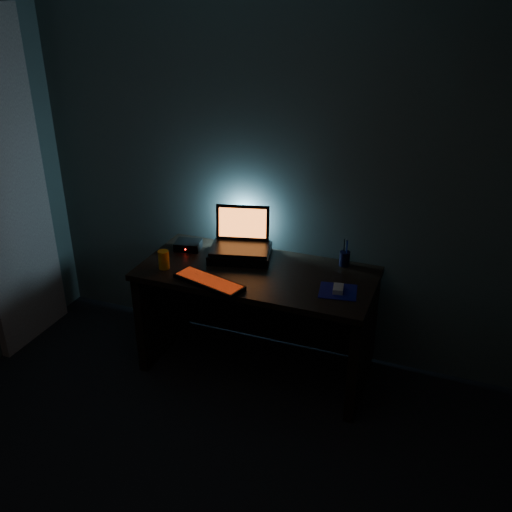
{
  "coord_description": "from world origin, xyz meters",
  "views": [
    {
      "loc": [
        1.14,
        -1.39,
        2.41
      ],
      "look_at": [
        0.01,
        1.57,
        0.88
      ],
      "focal_mm": 40.0,
      "sensor_mm": 36.0,
      "label": 1
    }
  ],
  "objects_px": {
    "mouse": "(338,289)",
    "juice_glass": "(164,260)",
    "laptop": "(241,238)",
    "keyboard": "(209,282)",
    "pen_cup": "(345,259)",
    "router": "(188,245)"
  },
  "relations": [
    {
      "from": "router",
      "to": "keyboard",
      "type": "bearing_deg",
      "value": -60.53
    },
    {
      "from": "laptop",
      "to": "juice_glass",
      "type": "relative_size",
      "value": 3.58
    },
    {
      "from": "pen_cup",
      "to": "juice_glass",
      "type": "height_order",
      "value": "juice_glass"
    },
    {
      "from": "laptop",
      "to": "pen_cup",
      "type": "height_order",
      "value": "laptop"
    },
    {
      "from": "mouse",
      "to": "pen_cup",
      "type": "relative_size",
      "value": 1.02
    },
    {
      "from": "pen_cup",
      "to": "juice_glass",
      "type": "xyz_separation_m",
      "value": [
        -1.07,
        -0.45,
        0.01
      ]
    },
    {
      "from": "mouse",
      "to": "juice_glass",
      "type": "xyz_separation_m",
      "value": [
        -1.11,
        -0.1,
        0.04
      ]
    },
    {
      "from": "keyboard",
      "to": "mouse",
      "type": "distance_m",
      "value": 0.78
    },
    {
      "from": "keyboard",
      "to": "juice_glass",
      "type": "distance_m",
      "value": 0.37
    },
    {
      "from": "juice_glass",
      "to": "router",
      "type": "height_order",
      "value": "juice_glass"
    },
    {
      "from": "pen_cup",
      "to": "router",
      "type": "bearing_deg",
      "value": -172.73
    },
    {
      "from": "laptop",
      "to": "router",
      "type": "distance_m",
      "value": 0.39
    },
    {
      "from": "laptop",
      "to": "keyboard",
      "type": "xyz_separation_m",
      "value": [
        -0.02,
        -0.46,
        -0.11
      ]
    },
    {
      "from": "pen_cup",
      "to": "mouse",
      "type": "bearing_deg",
      "value": -82.74
    },
    {
      "from": "mouse",
      "to": "pen_cup",
      "type": "distance_m",
      "value": 0.36
    },
    {
      "from": "mouse",
      "to": "pen_cup",
      "type": "height_order",
      "value": "pen_cup"
    },
    {
      "from": "juice_glass",
      "to": "router",
      "type": "xyz_separation_m",
      "value": [
        0.01,
        0.32,
        -0.03
      ]
    },
    {
      "from": "laptop",
      "to": "juice_glass",
      "type": "xyz_separation_m",
      "value": [
        -0.38,
        -0.37,
        -0.06
      ]
    },
    {
      "from": "juice_glass",
      "to": "router",
      "type": "distance_m",
      "value": 0.32
    },
    {
      "from": "laptop",
      "to": "mouse",
      "type": "height_order",
      "value": "laptop"
    },
    {
      "from": "laptop",
      "to": "keyboard",
      "type": "relative_size",
      "value": 0.89
    },
    {
      "from": "mouse",
      "to": "juice_glass",
      "type": "distance_m",
      "value": 1.12
    }
  ]
}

